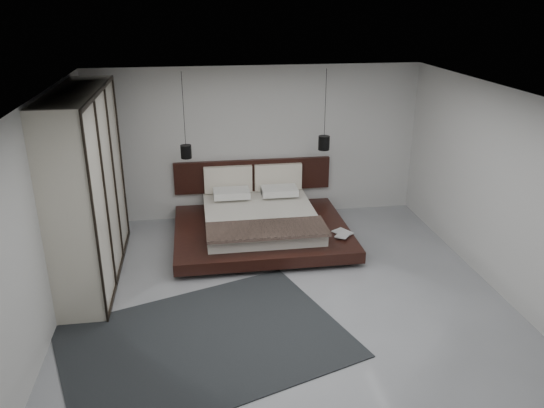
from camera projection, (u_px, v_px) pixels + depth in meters
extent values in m
plane|color=#919499|center=(284.00, 294.00, 7.48)|extent=(6.00, 6.00, 0.00)
plane|color=white|center=(286.00, 94.00, 6.46)|extent=(6.00, 6.00, 0.00)
plane|color=#B6B6B4|center=(257.00, 143.00, 9.73)|extent=(6.00, 0.00, 6.00)
plane|color=#B6B6B4|center=(350.00, 335.00, 4.20)|extent=(6.00, 0.00, 6.00)
plane|color=#B6B6B4|center=(47.00, 214.00, 6.55)|extent=(0.00, 6.00, 6.00)
plane|color=#B6B6B4|center=(497.00, 190.00, 7.38)|extent=(0.00, 6.00, 6.00)
cube|color=black|center=(86.00, 164.00, 8.85)|extent=(0.05, 0.90, 2.60)
cube|color=black|center=(262.00, 239.00, 9.06)|extent=(2.29, 1.87, 0.08)
cube|color=black|center=(261.00, 232.00, 9.01)|extent=(2.91, 2.39, 0.19)
cube|color=silver|center=(260.00, 218.00, 9.06)|extent=(1.87, 2.08, 0.23)
cube|color=black|center=(267.00, 229.00, 8.26)|extent=(1.89, 0.73, 0.05)
cube|color=white|center=(231.00, 194.00, 9.67)|extent=(0.64, 0.42, 0.12)
cube|color=white|center=(278.00, 191.00, 9.79)|extent=(0.64, 0.42, 0.12)
cube|color=white|center=(232.00, 193.00, 9.52)|extent=(0.64, 0.42, 0.12)
cube|color=white|center=(279.00, 191.00, 9.64)|extent=(0.64, 0.42, 0.12)
cube|color=black|center=(253.00, 175.00, 9.90)|extent=(2.91, 0.08, 0.60)
cube|color=silver|center=(228.00, 180.00, 9.76)|extent=(0.88, 0.10, 0.50)
cube|color=silver|center=(278.00, 177.00, 9.89)|extent=(0.88, 0.10, 0.50)
imported|color=#99724C|center=(338.00, 235.00, 8.66)|extent=(0.36, 0.38, 0.03)
imported|color=#99724C|center=(337.00, 234.00, 8.62)|extent=(0.31, 0.33, 0.02)
cylinder|color=black|center=(183.00, 109.00, 8.68)|extent=(0.01, 0.01, 1.22)
cylinder|color=black|center=(186.00, 152.00, 8.95)|extent=(0.19, 0.19, 0.23)
cylinder|color=#FFE0B2|center=(186.00, 157.00, 8.98)|extent=(0.14, 0.14, 0.01)
cylinder|color=black|center=(325.00, 103.00, 9.00)|extent=(0.01, 0.01, 1.15)
cylinder|color=black|center=(324.00, 143.00, 9.26)|extent=(0.20, 0.20, 0.25)
cylinder|color=#FFE0B2|center=(324.00, 149.00, 9.30)|extent=(0.15, 0.15, 0.01)
cube|color=beige|center=(86.00, 187.00, 7.55)|extent=(0.64, 2.75, 2.75)
cube|color=black|center=(99.00, 91.00, 7.10)|extent=(0.03, 2.75, 0.06)
cube|color=black|center=(120.00, 269.00, 8.08)|extent=(0.03, 2.75, 0.06)
cube|color=black|center=(95.00, 224.00, 6.32)|extent=(0.03, 0.05, 2.75)
cube|color=black|center=(106.00, 197.00, 7.17)|extent=(0.03, 0.05, 2.75)
cube|color=black|center=(114.00, 176.00, 8.01)|extent=(0.03, 0.05, 2.75)
cube|color=black|center=(121.00, 159.00, 8.86)|extent=(0.03, 0.05, 2.75)
cube|color=black|center=(205.00, 342.00, 6.42)|extent=(3.90, 3.31, 0.01)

